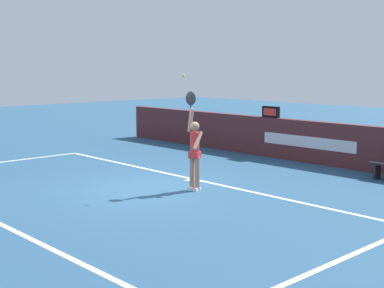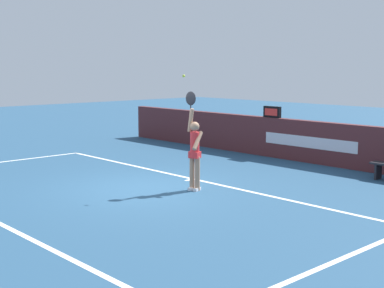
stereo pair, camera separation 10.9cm
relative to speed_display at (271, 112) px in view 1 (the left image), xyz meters
The scene contains 6 objects.
ground_plane 6.46m from the speed_display, 80.97° to the right, with size 60.00×60.00×0.00m, color navy.
court_lines 7.57m from the speed_display, 82.37° to the right, with size 12.46×5.80×0.00m.
back_wall 1.31m from the speed_display, ahead, with size 16.64×0.28×1.34m.
speed_display is the anchor object (origin of this frame).
tennis_player 5.80m from the speed_display, 69.93° to the right, with size 0.48×0.43×2.45m.
tennis_ball 6.15m from the speed_display, 71.55° to the right, with size 0.07×0.07×0.07m.
Camera 1 is at (10.61, -8.30, 3.03)m, focal length 50.90 mm.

